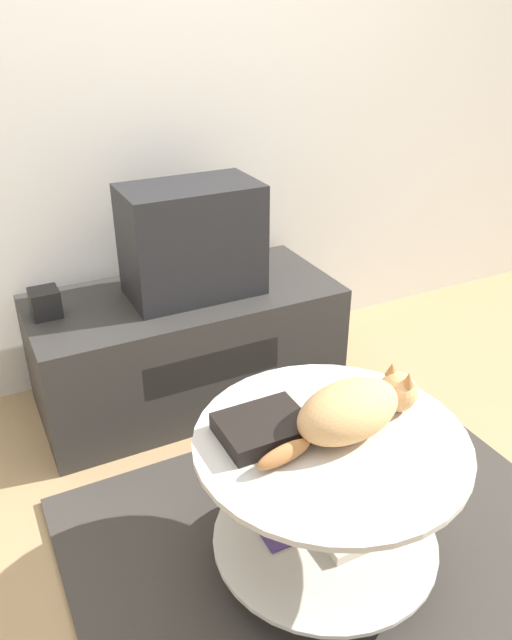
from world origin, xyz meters
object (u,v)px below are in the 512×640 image
dvd_box (263,428)px  tv (192,241)px  speaker (45,303)px  cat (354,409)px

dvd_box → tv: bearing=79.4°
speaker → dvd_box: bearing=-68.6°
cat → tv: bearing=83.6°
tv → speaker: bearing=174.2°
speaker → dvd_box: (0.39, -1.01, -0.02)m
tv → cat: size_ratio=0.94×
tv → dvd_box: (-0.18, -0.95, -0.19)m
speaker → cat: 1.26m
tv → cat: 1.05m
dvd_box → cat: (0.23, -0.09, 0.05)m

